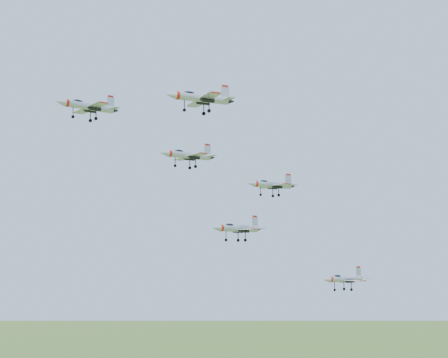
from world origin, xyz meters
name	(u,v)px	position (x,y,z in m)	size (l,w,h in m)	color
jet_lead	(87,106)	(-20.71, 7.49, 138.03)	(13.44, 11.43, 3.65)	#AAB0B7
jet_left_high	(187,155)	(-2.81, -1.03, 128.09)	(12.24, 10.29, 3.29)	#AAB0B7
jet_right_high	(200,98)	(-5.93, -17.05, 135.30)	(12.75, 10.52, 3.41)	#AAB0B7
jet_left_low	(237,228)	(11.99, 9.74, 114.62)	(13.49, 11.46, 3.66)	#AAB0B7
jet_right_low	(271,185)	(9.14, -13.06, 121.62)	(10.42, 8.70, 2.79)	#AAB0B7
jet_trail	(344,279)	(31.48, -0.99, 104.04)	(11.84, 9.98, 3.18)	#AAB0B7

